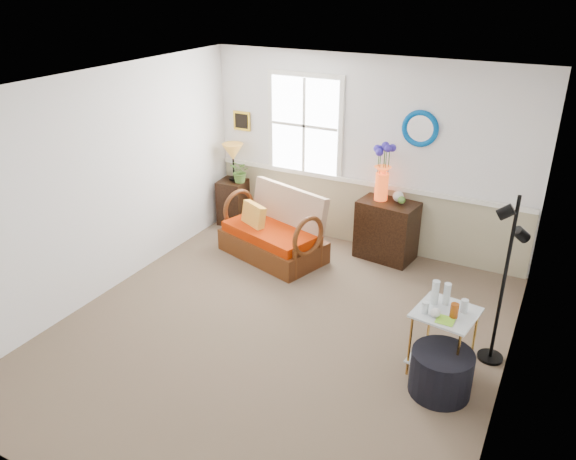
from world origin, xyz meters
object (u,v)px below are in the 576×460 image
at_px(loveseat, 273,225).
at_px(floor_lamp, 504,282).
at_px(side_table, 442,342).
at_px(lamp_stand, 233,202).
at_px(cabinet, 387,230).
at_px(ottoman, 441,372).

distance_m(loveseat, floor_lamp, 3.19).
height_order(loveseat, floor_lamp, floor_lamp).
bearing_deg(side_table, lamp_stand, 150.46).
height_order(lamp_stand, side_table, lamp_stand).
xyz_separation_m(lamp_stand, floor_lamp, (4.09, -1.65, 0.53)).
distance_m(cabinet, side_table, 2.41).
bearing_deg(floor_lamp, loveseat, 150.79).
height_order(loveseat, cabinet, loveseat).
height_order(loveseat, side_table, loveseat).
xyz_separation_m(loveseat, floor_lamp, (3.02, -0.95, 0.42)).
bearing_deg(floor_lamp, side_table, -144.96).
bearing_deg(loveseat, ottoman, -14.93).
height_order(lamp_stand, cabinet, cabinet).
height_order(floor_lamp, ottoman, floor_lamp).
bearing_deg(cabinet, loveseat, -146.45).
xyz_separation_m(loveseat, lamp_stand, (-1.07, 0.69, -0.11)).
bearing_deg(ottoman, loveseat, 147.89).
bearing_deg(loveseat, floor_lamp, -0.37).
xyz_separation_m(floor_lamp, ottoman, (-0.34, -0.73, -0.66)).
bearing_deg(lamp_stand, ottoman, -32.34).
height_order(loveseat, lamp_stand, loveseat).
bearing_deg(lamp_stand, floor_lamp, -21.95).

